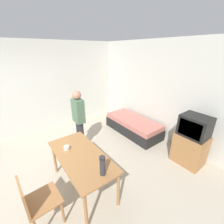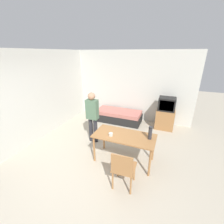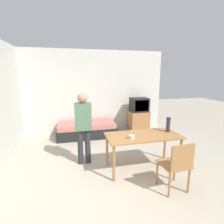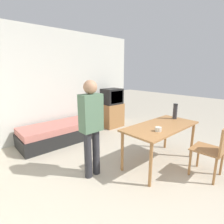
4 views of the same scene
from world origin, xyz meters
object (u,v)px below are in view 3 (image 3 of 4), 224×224
object	(u,v)px
thermos_flask	(168,124)
mate_bowl	(132,137)
daybed	(87,130)
dining_table	(143,139)
person_standing	(83,124)
wooden_chair	(177,164)
tv	(139,116)

from	to	relation	value
thermos_flask	mate_bowl	size ratio (longest dim) A/B	2.99
daybed	thermos_flask	bearing A→B (deg)	-54.55
dining_table	thermos_flask	distance (m)	0.65
dining_table	person_standing	xyz separation A→B (m)	(-1.15, 0.52, 0.25)
person_standing	mate_bowl	distance (m)	1.08
thermos_flask	mate_bowl	world-z (taller)	thermos_flask
dining_table	wooden_chair	bearing A→B (deg)	-73.65
tv	wooden_chair	xyz separation A→B (m)	(-0.59, -3.06, -0.05)
dining_table	thermos_flask	xyz separation A→B (m)	(0.59, 0.07, 0.25)
tv	dining_table	world-z (taller)	tv
tv	thermos_flask	size ratio (longest dim) A/B	3.75
wooden_chair	mate_bowl	xyz separation A→B (m)	(-0.54, 0.69, 0.26)
dining_table	tv	bearing A→B (deg)	69.62
thermos_flask	dining_table	bearing A→B (deg)	-173.53
daybed	person_standing	distance (m)	1.83
wooden_chair	mate_bowl	world-z (taller)	wooden_chair
wooden_chair	mate_bowl	size ratio (longest dim) A/B	8.51
mate_bowl	wooden_chair	bearing A→B (deg)	-51.89
dining_table	mate_bowl	distance (m)	0.35
dining_table	mate_bowl	world-z (taller)	mate_bowl
dining_table	person_standing	world-z (taller)	person_standing
tv	dining_table	xyz separation A→B (m)	(-0.83, -2.24, 0.09)
thermos_flask	wooden_chair	bearing A→B (deg)	-111.45
person_standing	wooden_chair	bearing A→B (deg)	-43.98
wooden_chair	mate_bowl	distance (m)	0.91
daybed	tv	distance (m)	1.79
daybed	tv	xyz separation A→B (m)	(1.76, 0.04, 0.34)
tv	dining_table	size ratio (longest dim) A/B	0.78
wooden_chair	thermos_flask	xyz separation A→B (m)	(0.35, 0.89, 0.40)
daybed	mate_bowl	xyz separation A→B (m)	(0.63, -2.33, 0.55)
daybed	thermos_flask	world-z (taller)	thermos_flask
thermos_flask	tv	bearing A→B (deg)	83.66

